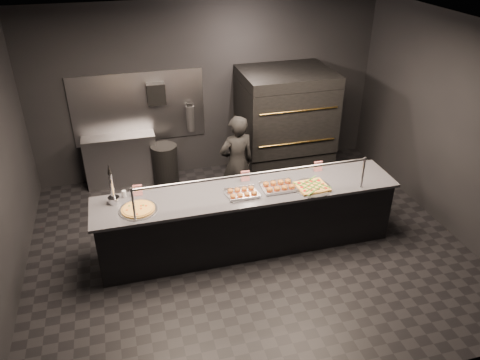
{
  "coord_description": "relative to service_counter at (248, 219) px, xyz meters",
  "views": [
    {
      "loc": [
        -1.51,
        -5.12,
        4.12
      ],
      "look_at": [
        -0.06,
        0.2,
        0.99
      ],
      "focal_mm": 35.0,
      "sensor_mm": 36.0,
      "label": 1
    }
  ],
  "objects": [
    {
      "name": "square_pizza",
      "position": [
        0.85,
        -0.15,
        0.47
      ],
      "size": [
        0.51,
        0.51,
        0.05
      ],
      "color": "silver",
      "rests_on": "service_counter"
    },
    {
      "name": "service_counter",
      "position": [
        0.0,
        0.0,
        0.0
      ],
      "size": [
        4.1,
        0.78,
        1.37
      ],
      "color": "black",
      "rests_on": "ground"
    },
    {
      "name": "slider_tray_a",
      "position": [
        -0.1,
        -0.07,
        0.48
      ],
      "size": [
        0.47,
        0.38,
        0.07
      ],
      "color": "silver",
      "rests_on": "service_counter"
    },
    {
      "name": "fire_extinguisher",
      "position": [
        -0.35,
        2.4,
        0.6
      ],
      "size": [
        0.14,
        0.14,
        0.51
      ],
      "color": "#B2B2B7",
      "rests_on": "room"
    },
    {
      "name": "slider_tray_b",
      "position": [
        0.42,
        -0.03,
        0.48
      ],
      "size": [
        0.46,
        0.34,
        0.07
      ],
      "color": "silver",
      "rests_on": "service_counter"
    },
    {
      "name": "pizza_oven",
      "position": [
        1.2,
        1.9,
        0.5
      ],
      "size": [
        1.5,
        1.23,
        1.91
      ],
      "color": "black",
      "rests_on": "ground"
    },
    {
      "name": "condiment_jar",
      "position": [
        -1.57,
        0.28,
        0.5
      ],
      "size": [
        0.14,
        0.05,
        0.09
      ],
      "color": "silver",
      "rests_on": "service_counter"
    },
    {
      "name": "room",
      "position": [
        -0.02,
        0.05,
        1.03
      ],
      "size": [
        6.04,
        6.0,
        3.0
      ],
      "color": "black",
      "rests_on": "ground"
    },
    {
      "name": "towel_dispenser",
      "position": [
        -0.9,
        2.39,
        1.09
      ],
      "size": [
        0.3,
        0.2,
        0.35
      ],
      "primitive_type": "cube",
      "color": "black",
      "rests_on": "room"
    },
    {
      "name": "prep_shelf",
      "position": [
        -1.6,
        2.32,
        -0.01
      ],
      "size": [
        1.2,
        0.35,
        0.9
      ],
      "primitive_type": "cube",
      "color": "#99999E",
      "rests_on": "ground"
    },
    {
      "name": "beer_tap",
      "position": [
        -1.73,
        0.17,
        0.62
      ],
      "size": [
        0.15,
        0.21,
        0.57
      ],
      "color": "silver",
      "rests_on": "service_counter"
    },
    {
      "name": "tent_cards",
      "position": [
        -0.09,
        0.28,
        0.53
      ],
      "size": [
        2.66,
        0.04,
        0.15
      ],
      "color": "white",
      "rests_on": "service_counter"
    },
    {
      "name": "worker",
      "position": [
        0.12,
        1.06,
        0.32
      ],
      "size": [
        0.63,
        0.47,
        1.56
      ],
      "primitive_type": "imported",
      "rotation": [
        0.0,
        0.0,
        3.32
      ],
      "color": "black",
      "rests_on": "ground"
    },
    {
      "name": "round_pizza",
      "position": [
        -1.45,
        -0.09,
        0.47
      ],
      "size": [
        0.48,
        0.48,
        0.03
      ],
      "color": "silver",
      "rests_on": "service_counter"
    },
    {
      "name": "trash_bin",
      "position": [
        -0.88,
        2.09,
        -0.1
      ],
      "size": [
        0.44,
        0.44,
        0.74
      ],
      "primitive_type": "cylinder",
      "color": "black",
      "rests_on": "ground"
    }
  ]
}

